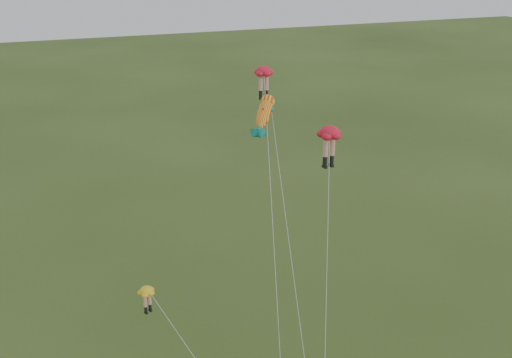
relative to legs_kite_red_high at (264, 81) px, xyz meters
name	(u,v)px	position (x,y,z in m)	size (l,w,h in m)	color
legs_kite_red_high	(264,81)	(0.00, 0.00, 0.00)	(3.53, 11.93, 19.12)	red
legs_kite_red_mid	(329,139)	(2.77, -4.16, -2.90)	(5.32, 10.63, 16.09)	red
legs_kite_yellow	(151,300)	(-9.14, -6.41, -10.44)	(5.84, 8.48, 8.47)	yellow
fish_kite	(265,114)	(-1.36, -3.81, -1.03)	(2.32, 10.45, 18.38)	yellow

